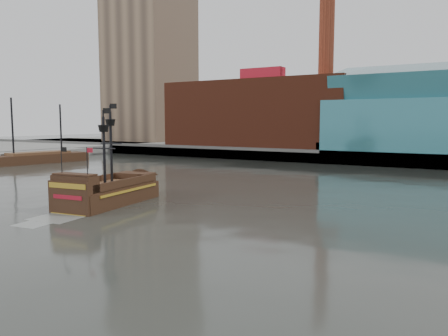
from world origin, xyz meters
The scene contains 6 objects.
ground centered at (0.00, 0.00, 0.00)m, with size 400.00×400.00×0.00m, color #252722.
promenade_far centered at (0.00, 92.00, 1.00)m, with size 220.00×60.00×2.00m, color slate.
seawall centered at (0.00, 62.50, 1.30)m, with size 220.00×1.00×2.60m, color #4C4C49.
skyline centered at (5.21, 84.56, 24.55)m, with size 149.00×45.00×62.00m.
pirate_ship centered at (-9.26, 11.72, 0.95)m, with size 5.90×14.42×10.48m.
docked_vessel centered at (-52.02, 35.39, 0.82)m, with size 7.43×19.50×12.96m.
Camera 1 is at (21.94, -18.44, 7.99)m, focal length 35.00 mm.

